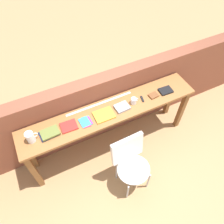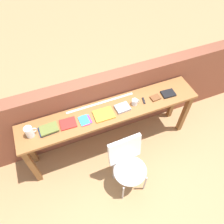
{
  "view_description": "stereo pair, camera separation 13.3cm",
  "coord_description": "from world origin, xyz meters",
  "views": [
    {
      "loc": [
        -0.78,
        -1.35,
        3.15
      ],
      "look_at": [
        0.0,
        0.25,
        0.9
      ],
      "focal_mm": 35.0,
      "sensor_mm": 36.0,
      "label": 1
    },
    {
      "loc": [
        -0.66,
        -1.4,
        3.15
      ],
      "look_at": [
        0.0,
        0.25,
        0.9
      ],
      "focal_mm": 35.0,
      "sensor_mm": 36.0,
      "label": 2
    }
  ],
  "objects": [
    {
      "name": "ground_plane",
      "position": [
        0.0,
        0.0,
        0.0
      ],
      "size": [
        40.0,
        40.0,
        0.0
      ],
      "primitive_type": "plane",
      "color": "tan"
    },
    {
      "name": "brick_wall_back",
      "position": [
        0.0,
        0.64,
        0.59
      ],
      "size": [
        6.0,
        0.2,
        1.17
      ],
      "primitive_type": "cube",
      "color": "brown",
      "rests_on": "ground"
    },
    {
      "name": "sideboard",
      "position": [
        0.0,
        0.3,
        0.74
      ],
      "size": [
        2.5,
        0.44,
        0.88
      ],
      "color": "#996033",
      "rests_on": "ground"
    },
    {
      "name": "chair_white_moulded",
      "position": [
        -0.01,
        -0.34,
        0.53
      ],
      "size": [
        0.45,
        0.46,
        0.89
      ],
      "color": "white",
      "rests_on": "ground"
    },
    {
      "name": "pitcher_white",
      "position": [
        -1.05,
        0.3,
        0.96
      ],
      "size": [
        0.14,
        0.1,
        0.18
      ],
      "color": "white",
      "rests_on": "sideboard"
    },
    {
      "name": "book_stack_leftmost",
      "position": [
        -0.83,
        0.29,
        0.9
      ],
      "size": [
        0.25,
        0.17,
        0.04
      ],
      "color": "navy",
      "rests_on": "sideboard"
    },
    {
      "name": "magazine_cycling",
      "position": [
        -0.58,
        0.29,
        0.89
      ],
      "size": [
        0.21,
        0.18,
        0.02
      ],
      "primitive_type": "cube",
      "rotation": [
        0.0,
        0.0,
        -0.04
      ],
      "color": "red",
      "rests_on": "sideboard"
    },
    {
      "name": "pamphlet_pile_colourful",
      "position": [
        -0.36,
        0.26,
        0.89
      ],
      "size": [
        0.16,
        0.19,
        0.01
      ],
      "color": "green",
      "rests_on": "sideboard"
    },
    {
      "name": "book_open_centre",
      "position": [
        -0.11,
        0.26,
        0.89
      ],
      "size": [
        0.27,
        0.21,
        0.02
      ],
      "primitive_type": "cube",
      "rotation": [
        0.0,
        0.0,
        -0.02
      ],
      "color": "gold",
      "rests_on": "sideboard"
    },
    {
      "name": "book_grey_hardcover",
      "position": [
        0.16,
        0.27,
        0.9
      ],
      "size": [
        0.2,
        0.16,
        0.03
      ],
      "primitive_type": "cube",
      "rotation": [
        0.0,
        0.0,
        0.05
      ],
      "color": "#9E9EA3",
      "rests_on": "sideboard"
    },
    {
      "name": "mug",
      "position": [
        0.34,
        0.28,
        0.92
      ],
      "size": [
        0.11,
        0.08,
        0.09
      ],
      "color": "white",
      "rests_on": "sideboard"
    },
    {
      "name": "multitool_folded",
      "position": [
        0.48,
        0.28,
        0.89
      ],
      "size": [
        0.05,
        0.11,
        0.02
      ],
      "primitive_type": "cube",
      "rotation": [
        0.0,
        0.0,
        -0.22
      ],
      "color": "black",
      "rests_on": "sideboard"
    },
    {
      "name": "leather_journal_brown",
      "position": [
        0.66,
        0.27,
        0.89
      ],
      "size": [
        0.14,
        0.11,
        0.02
      ],
      "primitive_type": "cube",
      "rotation": [
        0.0,
        0.0,
        0.09
      ],
      "color": "brown",
      "rests_on": "sideboard"
    },
    {
      "name": "book_repair_rightmost",
      "position": [
        0.86,
        0.27,
        0.89
      ],
      "size": [
        0.19,
        0.15,
        0.03
      ],
      "primitive_type": "cube",
      "rotation": [
        0.0,
        0.0,
        -0.06
      ],
      "color": "black",
      "rests_on": "sideboard"
    },
    {
      "name": "ruler_metal_back_edge",
      "position": [
        -0.08,
        0.47,
        0.88
      ],
      "size": [
        0.97,
        0.03,
        0.0
      ],
      "primitive_type": "cube",
      "color": "silver",
      "rests_on": "sideboard"
    }
  ]
}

